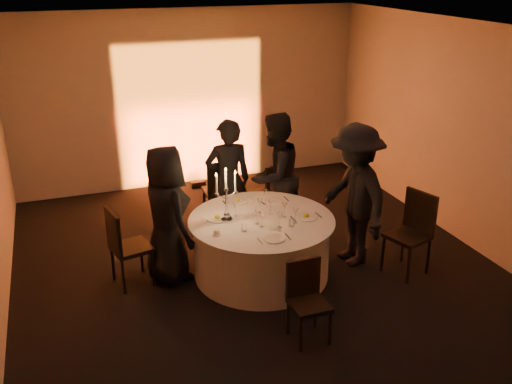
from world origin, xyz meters
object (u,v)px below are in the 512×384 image
object	(u,v)px
coffee_cup	(217,232)
guest_right	(355,195)
candelabra	(226,202)
chair_back_left	(220,188)
chair_front	(307,296)
guest_back_right	(275,176)
guest_left	(167,215)
banquet_table	(261,247)
chair_left	(124,243)
guest_back_left	(228,181)
chair_back_right	(271,190)
chair_right	(413,228)

from	to	relation	value
coffee_cup	guest_right	bearing A→B (deg)	4.85
candelabra	coffee_cup	bearing A→B (deg)	-124.09
chair_back_left	chair_front	size ratio (longest dim) A/B	1.16
chair_back_left	guest_back_right	xyz separation A→B (m)	(0.61, -0.65, 0.33)
guest_left	coffee_cup	bearing A→B (deg)	-154.88
banquet_table	guest_left	size ratio (longest dim) A/B	1.04
chair_left	guest_back_left	bearing A→B (deg)	-75.75
guest_back_right	guest_back_left	bearing A→B (deg)	-39.90
chair_front	guest_right	bearing A→B (deg)	45.81
chair_back_right	banquet_table	bearing A→B (deg)	40.79
chair_right	candelabra	bearing A→B (deg)	-124.29
chair_front	guest_right	distance (m)	1.84
chair_back_right	candelabra	xyz separation A→B (m)	(-1.06, -1.23, 0.46)
guest_left	guest_back_left	xyz separation A→B (m)	(1.03, 0.80, 0.02)
banquet_table	guest_left	distance (m)	1.24
guest_right	guest_back_left	bearing A→B (deg)	-135.25
chair_left	guest_back_left	distance (m)	1.77
guest_back_right	chair_back_right	bearing A→B (deg)	-132.53
chair_back_right	guest_back_left	world-z (taller)	guest_back_left
guest_back_left	guest_back_right	distance (m)	0.66
guest_right	chair_left	bearing A→B (deg)	-101.12
coffee_cup	candelabra	bearing A→B (deg)	55.91
chair_back_right	candelabra	distance (m)	1.69
chair_back_left	guest_back_left	xyz separation A→B (m)	(-0.04, -0.53, 0.31)
chair_right	guest_back_left	distance (m)	2.53
banquet_table	chair_left	xyz separation A→B (m)	(-1.63, 0.33, 0.18)
chair_right	guest_back_left	size ratio (longest dim) A/B	0.60
guest_back_right	candelabra	bearing A→B (deg)	12.76
guest_back_left	candelabra	world-z (taller)	guest_back_left
banquet_table	chair_right	xyz separation A→B (m)	(1.82, -0.54, 0.21)
chair_back_left	chair_back_right	xyz separation A→B (m)	(0.69, -0.31, -0.01)
chair_left	coffee_cup	size ratio (longest dim) A/B	9.12
guest_left	guest_right	distance (m)	2.37
chair_left	chair_right	bearing A→B (deg)	-116.68
guest_back_left	chair_left	bearing A→B (deg)	30.83
chair_front	guest_back_left	size ratio (longest dim) A/B	0.49
chair_back_right	guest_left	world-z (taller)	guest_left
chair_left	guest_back_left	size ratio (longest dim) A/B	0.57
coffee_cup	chair_right	bearing A→B (deg)	-7.28
guest_back_right	guest_right	xyz separation A→B (m)	(0.67, -1.07, 0.03)
guest_back_right	guest_right	distance (m)	1.26
chair_right	guest_right	distance (m)	0.82
candelabra	chair_front	bearing A→B (deg)	-74.23
chair_left	chair_front	bearing A→B (deg)	-148.36
chair_back_left	chair_front	bearing A→B (deg)	92.12
chair_left	guest_back_right	distance (m)	2.32
chair_right	guest_back_left	bearing A→B (deg)	-149.30
chair_left	guest_right	xyz separation A→B (m)	(2.87, -0.40, 0.37)
guest_left	candelabra	bearing A→B (deg)	-122.54
chair_right	coffee_cup	xyz separation A→B (m)	(-2.46, 0.31, 0.20)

